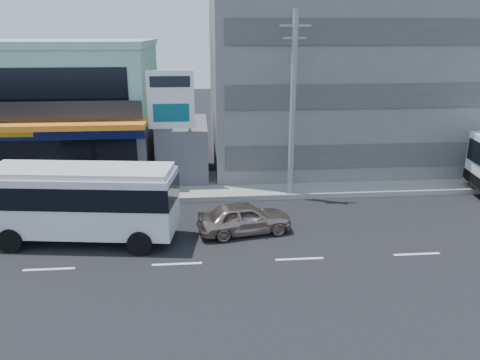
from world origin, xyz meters
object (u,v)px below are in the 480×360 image
shop_building (58,111)px  sedan (244,218)px  billboard (171,107)px  utility_pole_near (293,106)px  concrete_building (330,61)px  motorcycle_rider (78,193)px  minibus (82,198)px  satellite_dish (182,124)px

shop_building → sedan: 15.97m
billboard → utility_pole_near: utility_pole_near is taller
shop_building → sedan: size_ratio=2.88×
concrete_building → utility_pole_near: (-4.00, -7.60, -1.85)m
motorcycle_rider → sedan: bearing=-25.3°
concrete_building → billboard: size_ratio=2.32×
billboard → minibus: 8.06m
minibus → sedan: 7.24m
shop_building → billboard: (7.50, -4.75, 0.93)m
shop_building → utility_pole_near: 15.50m
billboard → satellite_dish: bearing=74.5°
concrete_building → satellite_dish: bearing=-158.2°
motorcycle_rider → satellite_dish: bearing=37.9°
satellite_dish → utility_pole_near: bearing=-31.0°
shop_building → motorcycle_rider: bearing=-69.9°
sedan → satellite_dish: bearing=10.0°
shop_building → concrete_building: size_ratio=0.77×
utility_pole_near → sedan: utility_pole_near is taller
shop_building → concrete_building: concrete_building is taller
sedan → motorcycle_rider: (-8.39, 3.96, 0.10)m
motorcycle_rider → billboard: bearing=26.1°
concrete_building → billboard: 12.17m
shop_building → satellite_dish: (8.00, -2.95, -0.42)m
shop_building → satellite_dish: bearing=-20.2°
billboard → utility_pole_near: (6.50, -1.80, 0.22)m
concrete_building → minibus: bearing=-138.7°
shop_building → satellite_dish: size_ratio=8.27×
utility_pole_near → motorcycle_rider: 12.20m
shop_building → minibus: shop_building is taller
sedan → motorcycle_rider: size_ratio=1.71×
concrete_building → motorcycle_rider: size_ratio=6.33×
shop_building → motorcycle_rider: size_ratio=4.91×
shop_building → motorcycle_rider: shop_building is taller
sedan → motorcycle_rider: bearing=54.6°
utility_pole_near → concrete_building: bearing=62.2°
satellite_dish → minibus: satellite_dish is taller
satellite_dish → sedan: bearing=-69.8°
concrete_building → motorcycle_rider: concrete_building is taller
concrete_building → sedan: size_ratio=3.71×
shop_building → sedan: (11.00, -11.11, -3.26)m
motorcycle_rider → utility_pole_near: bearing=3.0°
concrete_building → motorcycle_rider: 18.50m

